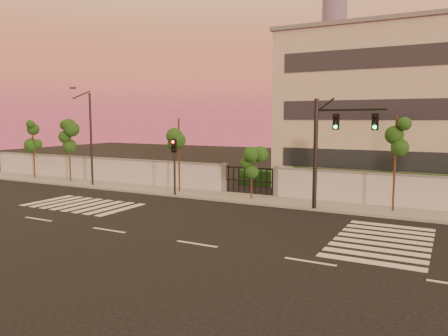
{
  "coord_description": "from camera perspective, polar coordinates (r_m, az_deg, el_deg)",
  "views": [
    {
      "loc": [
        9.61,
        -15.63,
        5.37
      ],
      "look_at": [
        -1.86,
        6.0,
        2.61
      ],
      "focal_mm": 35.0,
      "sensor_mm": 36.0,
      "label": 1
    }
  ],
  "objects": [
    {
      "name": "hedge_row",
      "position": [
        31.85,
        12.29,
        -1.93
      ],
      "size": [
        41.0,
        4.25,
        1.8
      ],
      "color": "#103511",
      "rests_on": "ground"
    },
    {
      "name": "traffic_signal_main",
      "position": [
        25.57,
        13.65,
        3.47
      ],
      "size": [
        4.07,
        1.28,
        6.53
      ],
      "rotation": [
        0.0,
        0.0,
        -0.28
      ],
      "color": "black",
      "rests_on": "ground"
    },
    {
      "name": "institutional_building",
      "position": [
        37.63,
        27.23,
        6.93
      ],
      "size": [
        24.4,
        12.4,
        12.25
      ],
      "color": "beige",
      "rests_on": "ground"
    },
    {
      "name": "street_tree_b",
      "position": [
        38.85,
        -19.56,
        3.8
      ],
      "size": [
        1.62,
        1.29,
        5.21
      ],
      "color": "#382314",
      "rests_on": "ground"
    },
    {
      "name": "road_markings",
      "position": [
        23.02,
        -2.01,
        -7.04
      ],
      "size": [
        57.0,
        7.62,
        0.02
      ],
      "color": "silver",
      "rests_on": "ground"
    },
    {
      "name": "sidewalk",
      "position": [
        28.34,
        7.64,
        -4.39
      ],
      "size": [
        60.0,
        3.0,
        0.15
      ],
      "primitive_type": "cube",
      "color": "gray",
      "rests_on": "ground"
    },
    {
      "name": "ground",
      "position": [
        19.12,
        -3.55,
        -9.89
      ],
      "size": [
        120.0,
        120.0,
        0.0
      ],
      "primitive_type": "plane",
      "color": "black",
      "rests_on": "ground"
    },
    {
      "name": "street_tree_a",
      "position": [
        42.09,
        -23.65,
        3.76
      ],
      "size": [
        1.52,
        1.21,
        5.17
      ],
      "color": "#382314",
      "rests_on": "ground"
    },
    {
      "name": "street_tree_d",
      "position": [
        28.54,
        3.66,
        0.75
      ],
      "size": [
        1.32,
        1.05,
        3.46
      ],
      "color": "#382314",
      "rests_on": "ground"
    },
    {
      "name": "street_tree_c",
      "position": [
        31.44,
        -5.86,
        3.9
      ],
      "size": [
        1.54,
        1.23,
        5.43
      ],
      "color": "#382314",
      "rests_on": "ground"
    },
    {
      "name": "traffic_signal_secondary",
      "position": [
        30.15,
        -6.51,
        1.1
      ],
      "size": [
        0.32,
        0.32,
        4.07
      ],
      "rotation": [
        0.0,
        0.0,
        -0.16
      ],
      "color": "black",
      "rests_on": "ground"
    },
    {
      "name": "distant_skyscraper",
      "position": [
        310.11,
        14.16,
        16.77
      ],
      "size": [
        16.0,
        16.0,
        118.0
      ],
      "color": "slate",
      "rests_on": "ground"
    },
    {
      "name": "perimeter_wall",
      "position": [
        29.53,
        8.87,
        -2.01
      ],
      "size": [
        60.0,
        0.36,
        2.2
      ],
      "color": "#B8BBC0",
      "rests_on": "ground"
    },
    {
      "name": "streetlight_west",
      "position": [
        35.84,
        -17.17,
        4.24
      ],
      "size": [
        0.46,
        1.86,
        7.72
      ],
      "color": "black",
      "rests_on": "ground"
    },
    {
      "name": "street_tree_e",
      "position": [
        26.39,
        21.57,
        3.25
      ],
      "size": [
        1.5,
        1.2,
        5.59
      ],
      "color": "#382314",
      "rests_on": "ground"
    }
  ]
}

